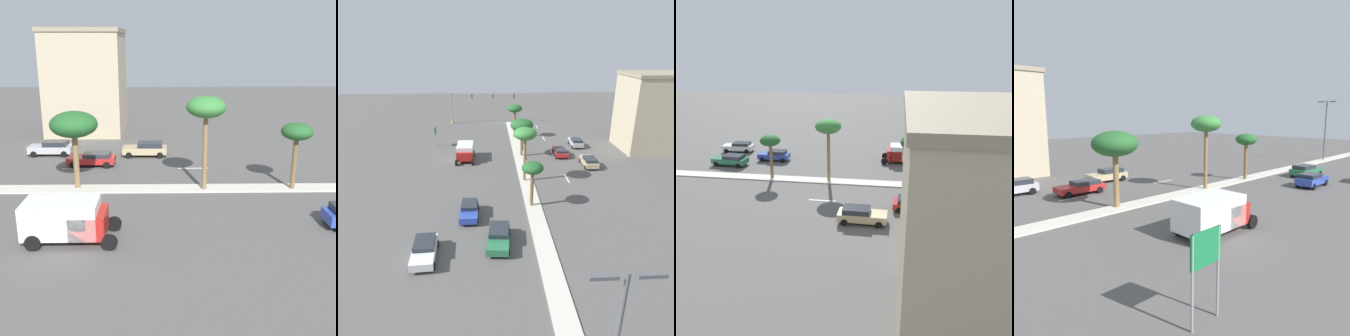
# 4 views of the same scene
# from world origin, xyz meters

# --- Properties ---
(ground_plane) EXTENTS (160.00, 160.00, 0.00)m
(ground_plane) POSITION_xyz_m (0.00, 34.06, 0.00)
(ground_plane) COLOR #565451
(median_curb) EXTENTS (1.80, 87.59, 0.12)m
(median_curb) POSITION_xyz_m (0.00, 43.80, 0.06)
(median_curb) COLOR beige
(median_curb) RESTS_ON ground
(lane_stripe_inboard) EXTENTS (0.20, 2.80, 0.01)m
(lane_stripe_inboard) POSITION_xyz_m (-5.66, 21.74, 0.01)
(lane_stripe_inboard) COLOR silver
(lane_stripe_inboard) RESTS_ON ground
(lane_stripe_right) EXTENTS (0.20, 2.80, 0.01)m
(lane_stripe_right) POSITION_xyz_m (-5.66, 32.43, 0.01)
(lane_stripe_right) COLOR silver
(lane_stripe_right) RESTS_ON ground
(directional_road_sign) EXTENTS (0.10, 1.50, 3.50)m
(directional_road_sign) POSITION_xyz_m (14.33, 16.96, 2.51)
(directional_road_sign) COLOR gray
(directional_road_sign) RESTS_ON ground
(commercial_building) EXTENTS (11.15, 9.50, 12.83)m
(commercial_building) POSITION_xyz_m (-23.20, 20.00, 6.43)
(commercial_building) COLOR tan
(commercial_building) RESTS_ON ground
(palm_tree_far) EXTENTS (3.65, 3.65, 6.06)m
(palm_tree_far) POSITION_xyz_m (-0.32, 22.82, 5.08)
(palm_tree_far) COLOR olive
(palm_tree_far) RESTS_ON median_curb
(palm_tree_left) EXTENTS (2.99, 2.99, 7.26)m
(palm_tree_left) POSITION_xyz_m (0.28, 32.84, 6.38)
(palm_tree_left) COLOR olive
(palm_tree_left) RESTS_ON median_curb
(palm_tree_center) EXTENTS (2.40, 2.40, 5.21)m
(palm_tree_center) POSITION_xyz_m (0.22, 39.82, 4.49)
(palm_tree_center) COLOR brown
(palm_tree_center) RESTS_ON median_curb
(sedan_green_far) EXTENTS (2.37, 4.70, 1.44)m
(sedan_green_far) POSITION_xyz_m (4.17, 46.87, 0.78)
(sedan_green_far) COLOR #287047
(sedan_green_far) RESTS_ON ground
(sedan_red_left) EXTENTS (2.16, 4.47, 1.26)m
(sedan_red_left) POSITION_xyz_m (-6.72, 23.04, 0.70)
(sedan_red_left) COLOR red
(sedan_red_left) RESTS_ON ground
(sedan_white_inboard) EXTENTS (2.26, 4.53, 1.40)m
(sedan_white_inboard) POSITION_xyz_m (10.64, 48.52, 0.76)
(sedan_white_inboard) COLOR silver
(sedan_white_inboard) RESTS_ON ground
(sedan_tan_mid) EXTENTS (2.02, 4.48, 1.46)m
(sedan_tan_mid) POSITION_xyz_m (-10.03, 27.95, 0.78)
(sedan_tan_mid) COLOR tan
(sedan_tan_mid) RESTS_ON ground
(sedan_silver_rear) EXTENTS (1.97, 4.38, 1.49)m
(sedan_silver_rear) POSITION_xyz_m (-10.58, 18.24, 0.79)
(sedan_silver_rear) COLOR #B2B2B7
(sedan_silver_rear) RESTS_ON ground
(sedan_blue_right) EXTENTS (1.97, 4.23, 1.43)m
(sedan_blue_right) POSITION_xyz_m (7.14, 41.78, 0.77)
(sedan_blue_right) COLOR #2D47AD
(sedan_blue_right) RESTS_ON ground
(box_truck) EXTENTS (2.75, 5.48, 2.43)m
(box_truck) POSITION_xyz_m (8.70, 24.09, 1.34)
(box_truck) COLOR #B21E19
(box_truck) RESTS_ON ground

